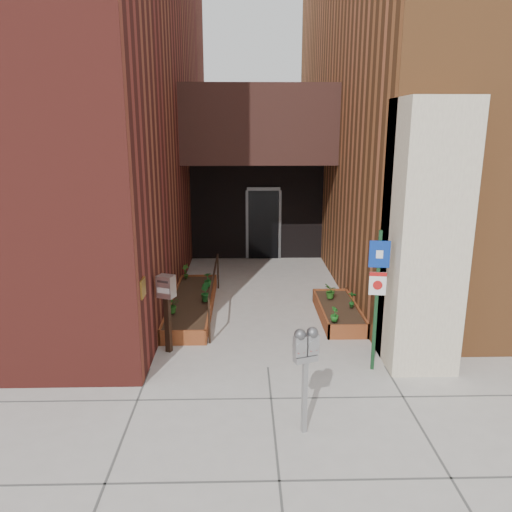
{
  "coord_description": "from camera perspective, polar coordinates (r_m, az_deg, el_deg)",
  "views": [
    {
      "loc": [
        -0.39,
        -7.69,
        3.96
      ],
      "look_at": [
        -0.16,
        1.8,
        1.49
      ],
      "focal_mm": 35.0,
      "sensor_mm": 36.0,
      "label": 1
    }
  ],
  "objects": [
    {
      "name": "shrub_left_c",
      "position": [
        11.81,
        -5.51,
        -2.68
      ],
      "size": [
        0.24,
        0.24,
        0.33
      ],
      "primitive_type": "imported",
      "rotation": [
        0.0,
        0.0,
        3.45
      ],
      "color": "#17521B",
      "rests_on": "planter_left"
    },
    {
      "name": "ground",
      "position": [
        8.66,
        1.37,
        -12.62
      ],
      "size": [
        80.0,
        80.0,
        0.0
      ],
      "primitive_type": "plane",
      "color": "#9E9991",
      "rests_on": "ground"
    },
    {
      "name": "handrail",
      "position": [
        10.85,
        -4.82,
        -2.68
      ],
      "size": [
        0.04,
        3.34,
        0.9
      ],
      "color": "black",
      "rests_on": "ground"
    },
    {
      "name": "architecture",
      "position": [
        14.63,
        -0.61,
        18.6
      ],
      "size": [
        20.0,
        14.6,
        10.0
      ],
      "color": "maroon",
      "rests_on": "ground"
    },
    {
      "name": "shrub_right_b",
      "position": [
        10.59,
        10.93,
        -4.89
      ],
      "size": [
        0.25,
        0.25,
        0.35
      ],
      "primitive_type": "imported",
      "rotation": [
        0.0,
        0.0,
        2.67
      ],
      "color": "#17531A",
      "rests_on": "planter_right"
    },
    {
      "name": "payment_dropbox",
      "position": [
        8.97,
        -10.17,
        -4.66
      ],
      "size": [
        0.34,
        0.3,
        1.44
      ],
      "color": "black",
      "rests_on": "ground"
    },
    {
      "name": "planter_left",
      "position": [
        11.14,
        -7.32,
        -5.63
      ],
      "size": [
        0.9,
        3.6,
        0.3
      ],
      "color": "brown",
      "rests_on": "ground"
    },
    {
      "name": "planter_right",
      "position": [
        10.79,
        9.38,
        -6.38
      ],
      "size": [
        0.8,
        2.2,
        0.3
      ],
      "color": "brown",
      "rests_on": "ground"
    },
    {
      "name": "shrub_right_c",
      "position": [
        11.06,
        8.53,
        -4.0
      ],
      "size": [
        0.32,
        0.32,
        0.33
      ],
      "primitive_type": "imported",
      "rotation": [
        0.0,
        0.0,
        4.63
      ],
      "color": "#245C1A",
      "rests_on": "planter_right"
    },
    {
      "name": "shrub_left_b",
      "position": [
        10.82,
        -5.9,
        -4.16
      ],
      "size": [
        0.28,
        0.28,
        0.39
      ],
      "primitive_type": "imported",
      "rotation": [
        0.0,
        0.0,
        1.99
      ],
      "color": "#16501B",
      "rests_on": "planter_left"
    },
    {
      "name": "sign_post",
      "position": [
        8.27,
        13.7,
        -3.39
      ],
      "size": [
        0.33,
        0.1,
        2.39
      ],
      "color": "#14391D",
      "rests_on": "ground"
    },
    {
      "name": "shrub_left_d",
      "position": [
        12.47,
        -8.05,
        -1.74
      ],
      "size": [
        0.27,
        0.27,
        0.37
      ],
      "primitive_type": "imported",
      "rotation": [
        0.0,
        0.0,
        5.6
      ],
      "color": "#285618",
      "rests_on": "planter_left"
    },
    {
      "name": "parking_meter",
      "position": [
        6.54,
        5.7,
        -10.93
      ],
      "size": [
        0.35,
        0.22,
        1.49
      ],
      "color": "gray",
      "rests_on": "ground"
    },
    {
      "name": "shrub_right_a",
      "position": [
        9.81,
        8.97,
        -6.58
      ],
      "size": [
        0.22,
        0.22,
        0.29
      ],
      "primitive_type": "imported",
      "rotation": [
        0.0,
        0.0,
        1.06
      ],
      "color": "#1B5D1A",
      "rests_on": "planter_right"
    },
    {
      "name": "shrub_left_a",
      "position": [
        10.25,
        -9.54,
        -5.56
      ],
      "size": [
        0.33,
        0.33,
        0.33
      ],
      "primitive_type": "imported",
      "rotation": [
        0.0,
        0.0,
        0.15
      ],
      "color": "#245D1A",
      "rests_on": "planter_left"
    }
  ]
}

